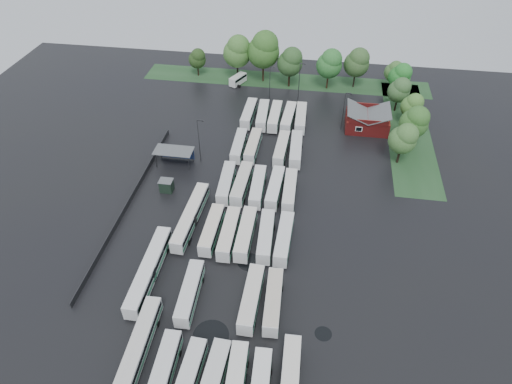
# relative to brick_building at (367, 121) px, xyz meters

# --- Properties ---
(ground) EXTENTS (160.00, 160.00, 0.00)m
(ground) POSITION_rel_brick_building_xyz_m (-24.00, -42.77, -1.87)
(ground) COLOR black
(ground) RESTS_ON ground
(brick_building) EXTENTS (10.07, 8.60, 5.39)m
(brick_building) POSITION_rel_brick_building_xyz_m (0.00, 0.00, 0.00)
(brick_building) COLOR maroon
(brick_building) RESTS_ON ground
(wash_shed) EXTENTS (8.20, 4.20, 3.58)m
(wash_shed) POSITION_rel_brick_building_xyz_m (-41.20, -20.74, 1.12)
(wash_shed) COLOR #2D2D30
(wash_shed) RESTS_ON ground
(utility_hut) EXTENTS (2.70, 2.20, 2.62)m
(utility_hut) POSITION_rel_brick_building_xyz_m (-40.20, -30.17, -0.55)
(utility_hut) COLOR black
(utility_hut) RESTS_ON ground
(grass_strip_north) EXTENTS (80.00, 10.00, 0.01)m
(grass_strip_north) POSITION_rel_brick_building_xyz_m (-22.00, 22.03, -1.86)
(grass_strip_north) COLOR #1F4220
(grass_strip_north) RESTS_ON ground
(grass_strip_east) EXTENTS (10.00, 50.00, 0.01)m
(grass_strip_east) POSITION_rel_brick_building_xyz_m (10.00, 0.03, -1.86)
(grass_strip_east) COLOR #1F4220
(grass_strip_east) RESTS_ON ground
(west_fence) EXTENTS (0.10, 50.00, 1.20)m
(west_fence) POSITION_rel_brick_building_xyz_m (-46.20, -34.77, -1.27)
(west_fence) COLOR #2D2D30
(west_fence) RESTS_ON ground
(bus_r0c0) EXTENTS (2.73, 11.40, 3.15)m
(bus_r0c0) POSITION_rel_brick_building_xyz_m (-28.53, -68.49, -0.13)
(bus_r0c0) COLOR silver
(bus_r0c0) RESTS_ON ground
(bus_r0c1) EXTENTS (2.76, 11.08, 3.06)m
(bus_r0c1) POSITION_rel_brick_building_xyz_m (-25.05, -68.93, -0.18)
(bus_r0c1) COLOR silver
(bus_r0c1) RESTS_ON ground
(bus_r0c2) EXTENTS (3.00, 11.66, 3.22)m
(bus_r0c2) POSITION_rel_brick_building_xyz_m (-21.81, -68.99, -0.10)
(bus_r0c2) COLOR silver
(bus_r0c2) RESTS_ON ground
(bus_r0c3) EXTENTS (2.86, 11.08, 3.06)m
(bus_r0c3) POSITION_rel_brick_building_xyz_m (-18.83, -68.51, -0.19)
(bus_r0c3) COLOR silver
(bus_r0c3) RESTS_ON ground
(bus_r1c0) EXTENTS (2.78, 11.27, 3.12)m
(bus_r1c0) POSITION_rel_brick_building_xyz_m (-28.50, -55.28, -0.15)
(bus_r1c0) COLOR silver
(bus_r1c0) RESTS_ON ground
(bus_r1c3) EXTENTS (2.56, 11.52, 3.20)m
(bus_r1c3) POSITION_rel_brick_building_xyz_m (-18.95, -54.93, -0.11)
(bus_r1c3) COLOR silver
(bus_r1c3) RESTS_ON ground
(bus_r1c4) EXTENTS (2.81, 11.15, 3.08)m
(bus_r1c4) POSITION_rel_brick_building_xyz_m (-15.60, -54.87, -0.17)
(bus_r1c4) COLOR silver
(bus_r1c4) RESTS_ON ground
(bus_r2c0) EXTENTS (2.43, 11.11, 3.09)m
(bus_r2c0) POSITION_rel_brick_building_xyz_m (-28.29, -41.29, -0.17)
(bus_r2c0) COLOR silver
(bus_r2c0) RESTS_ON ground
(bus_r2c1) EXTENTS (2.57, 11.41, 3.17)m
(bus_r2c1) POSITION_rel_brick_building_xyz_m (-25.10, -41.79, -0.12)
(bus_r2c1) COLOR silver
(bus_r2c1) RESTS_ON ground
(bus_r2c2) EXTENTS (2.55, 11.60, 3.23)m
(bus_r2c2) POSITION_rel_brick_building_xyz_m (-22.17, -41.44, -0.09)
(bus_r2c2) COLOR silver
(bus_r2c2) RESTS_ON ground
(bus_r2c3) EXTENTS (2.95, 11.38, 3.14)m
(bus_r2c3) POSITION_rel_brick_building_xyz_m (-18.60, -41.43, -0.14)
(bus_r2c3) COLOR silver
(bus_r2c3) RESTS_ON ground
(bus_r2c4) EXTENTS (2.58, 11.29, 3.13)m
(bus_r2c4) POSITION_rel_brick_building_xyz_m (-15.41, -41.50, -0.14)
(bus_r2c4) COLOR silver
(bus_r2c4) RESTS_ON ground
(bus_r3c0) EXTENTS (2.96, 11.45, 3.16)m
(bus_r3c0) POSITION_rel_brick_building_xyz_m (-28.42, -27.98, -0.13)
(bus_r3c0) COLOR silver
(bus_r3c0) RESTS_ON ground
(bus_r3c1) EXTENTS (2.80, 11.60, 3.21)m
(bus_r3c1) POSITION_rel_brick_building_xyz_m (-25.32, -27.73, -0.10)
(bus_r3c1) COLOR silver
(bus_r3c1) RESTS_ON ground
(bus_r3c2) EXTENTS (2.75, 11.22, 3.10)m
(bus_r3c2) POSITION_rel_brick_building_xyz_m (-22.05, -28.18, -0.16)
(bus_r3c2) COLOR silver
(bus_r3c2) RESTS_ON ground
(bus_r3c3) EXTENTS (2.75, 11.29, 3.12)m
(bus_r3c3) POSITION_rel_brick_building_xyz_m (-18.64, -27.96, -0.15)
(bus_r3c3) COLOR silver
(bus_r3c3) RESTS_ON ground
(bus_r3c4) EXTENTS (2.58, 11.07, 3.07)m
(bus_r3c4) POSITION_rel_brick_building_xyz_m (-15.72, -28.23, -0.18)
(bus_r3c4) COLOR silver
(bus_r3c4) RESTS_ON ground
(bus_r4c0) EXTENTS (2.59, 10.98, 3.04)m
(bus_r4c0) POSITION_rel_brick_building_xyz_m (-28.37, -14.55, -0.19)
(bus_r4c0) COLOR silver
(bus_r4c0) RESTS_ON ground
(bus_r4c1) EXTENTS (2.53, 11.03, 3.06)m
(bus_r4c1) POSITION_rel_brick_building_xyz_m (-25.23, -14.12, -0.18)
(bus_r4c1) COLOR silver
(bus_r4c1) RESTS_ON ground
(bus_r4c3) EXTENTS (2.68, 11.16, 3.09)m
(bus_r4c3) POSITION_rel_brick_building_xyz_m (-18.90, -14.27, -0.17)
(bus_r4c3) COLOR silver
(bus_r4c3) RESTS_ON ground
(bus_r4c4) EXTENTS (2.88, 11.61, 3.21)m
(bus_r4c4) POSITION_rel_brick_building_xyz_m (-15.73, -14.15, -0.10)
(bus_r4c4) COLOR silver
(bus_r4c4) RESTS_ON ground
(bus_r5c0) EXTENTS (2.54, 11.34, 3.15)m
(bus_r5c0) POSITION_rel_brick_building_xyz_m (-28.49, -0.47, -0.13)
(bus_r5c0) COLOR silver
(bus_r5c0) RESTS_ON ground
(bus_r5c1) EXTENTS (3.00, 11.51, 3.17)m
(bus_r5c1) POSITION_rel_brick_building_xyz_m (-25.04, -0.84, -0.12)
(bus_r5c1) COLOR silver
(bus_r5c1) RESTS_ON ground
(bus_r5c2) EXTENTS (2.45, 11.44, 3.19)m
(bus_r5c2) POSITION_rel_brick_building_xyz_m (-22.00, -0.88, -0.11)
(bus_r5c2) COLOR silver
(bus_r5c2) RESTS_ON ground
(bus_r5c3) EXTENTS (2.96, 11.54, 3.18)m
(bus_r5c3) POSITION_rel_brick_building_xyz_m (-18.70, -0.91, -0.11)
(bus_r5c3) COLOR silver
(bus_r5c3) RESTS_ON ground
(bus_r5c4) EXTENTS (2.72, 11.40, 3.16)m
(bus_r5c4) POSITION_rel_brick_building_xyz_m (-15.75, -0.63, -0.13)
(bus_r5c4) COLOR silver
(bus_r5c4) RESTS_ON ground
(artic_bus_west_a) EXTENTS (2.78, 16.59, 3.07)m
(artic_bus_west_a) POSITION_rel_brick_building_xyz_m (-33.07, -66.04, -0.16)
(artic_bus_west_a) COLOR silver
(artic_bus_west_a) RESTS_ON ground
(artic_bus_west_b) EXTENTS (3.04, 16.74, 3.09)m
(artic_bus_west_b) POSITION_rel_brick_building_xyz_m (-32.90, -38.55, -0.15)
(artic_bus_west_b) COLOR silver
(artic_bus_west_b) RESTS_ON ground
(artic_bus_west_c) EXTENTS (2.59, 17.40, 3.23)m
(artic_bus_west_c) POSITION_rel_brick_building_xyz_m (-36.17, -52.00, -0.08)
(artic_bus_west_c) COLOR silver
(artic_bus_west_c) RESTS_ON ground
(minibus) EXTENTS (4.30, 6.08, 2.50)m
(minibus) POSITION_rel_brick_building_xyz_m (-34.70, 17.96, -0.48)
(minibus) COLOR silver
(minibus) RESTS_ON ground
(tree_north_0) EXTENTS (4.90, 4.90, 8.11)m
(tree_north_0) POSITION_rel_brick_building_xyz_m (-46.84, 21.47, 3.35)
(tree_north_0) COLOR black
(tree_north_0) RESTS_ON ground
(tree_north_1) EXTENTS (7.71, 7.71, 12.78)m
(tree_north_1) POSITION_rel_brick_building_xyz_m (-35.22, 21.13, 6.36)
(tree_north_1) COLOR black
(tree_north_1) RESTS_ON ground
(tree_north_2) EXTENTS (8.79, 8.79, 14.55)m
(tree_north_2) POSITION_rel_brick_building_xyz_m (-27.85, 20.72, 7.50)
(tree_north_2) COLOR #362216
(tree_north_2) RESTS_ON ground
(tree_north_3) EXTENTS (6.83, 6.83, 11.32)m
(tree_north_3) POSITION_rel_brick_building_xyz_m (-20.36, 18.72, 5.41)
(tree_north_3) COLOR black
(tree_north_3) RESTS_ON ground
(tree_north_4) EXTENTS (6.85, 6.85, 11.34)m
(tree_north_4) POSITION_rel_brick_building_xyz_m (-9.93, 19.13, 5.43)
(tree_north_4) COLOR #382315
(tree_north_4) RESTS_ON ground
(tree_north_5) EXTENTS (6.79, 6.79, 11.25)m
(tree_north_5) POSITION_rel_brick_building_xyz_m (-2.72, 21.11, 5.37)
(tree_north_5) COLOR black
(tree_north_5) RESTS_ON ground
(tree_north_6) EXTENTS (4.87, 4.86, 8.05)m
(tree_north_6) POSITION_rel_brick_building_xyz_m (7.30, 21.71, 3.31)
(tree_north_6) COLOR #321D10
(tree_north_6) RESTS_ON ground
(tree_east_0) EXTENTS (5.94, 5.93, 9.82)m
(tree_east_0) POSITION_rel_brick_building_xyz_m (6.52, -13.25, 4.45)
(tree_east_0) COLOR black
(tree_east_0) RESTS_ON ground
(tree_east_1) EXTENTS (6.33, 6.33, 10.48)m
(tree_east_1) POSITION_rel_brick_building_xyz_m (9.38, -6.77, 4.88)
(tree_east_1) COLOR black
(tree_east_1) RESTS_ON ground
(tree_east_2) EXTENTS (5.13, 5.13, 8.49)m
(tree_east_2) POSITION_rel_brick_building_xyz_m (10.14, 2.99, 3.59)
(tree_east_2) COLOR black
(tree_east_2) RESTS_ON ground
(tree_east_3) EXTENTS (5.54, 5.54, 9.17)m
(tree_east_3) POSITION_rel_brick_building_xyz_m (7.65, 9.51, 4.03)
(tree_east_3) COLOR black
(tree_east_3) RESTS_ON ground
(tree_east_4) EXTENTS (5.79, 5.77, 9.56)m
(tree_east_4) POSITION_rel_brick_building_xyz_m (8.44, 17.13, 4.28)
(tree_east_4) COLOR #382316
(tree_east_4) RESTS_ON ground
(lamp_post_ne) EXTENTS (1.49, 0.29, 9.70)m
(lamp_post_ne) POSITION_rel_brick_building_xyz_m (-5.78, -1.51, 3.77)
(lamp_post_ne) COLOR #2D2D30
(lamp_post_ne) RESTS_ON ground
(lamp_post_nw) EXTENTS (1.60, 0.31, 10.38)m
(lamp_post_nw) POSITION_rel_brick_building_xyz_m (-35.86, -19.19, 4.16)
(lamp_post_nw) COLOR #2D2D30
(lamp_post_nw) RESTS_ON ground
(lamp_post_back_w) EXTENTS (1.40, 0.27, 9.09)m
(lamp_post_back_w) POSITION_rel_brick_building_xyz_m (-24.76, 10.89, 3.41)
(lamp_post_back_w) COLOR #2D2D30
(lamp_post_back_w) RESTS_ON ground
(lamp_post_back_e) EXTENTS (1.57, 0.31, 10.19)m
(lamp_post_back_e) POSITION_rel_brick_building_xyz_m (-17.22, 11.62, 4.05)
(lamp_post_back_e) COLOR #2D2D30
(lamp_post_back_e) RESTS_ON ground
(puddle_0) EXTENTS (5.32, 5.32, 0.01)m
(puddle_0) POSITION_rel_brick_building_xyz_m (-23.93, -61.02, -1.86)
(puddle_0) COLOR black
(puddle_0) RESTS_ON ground
(puddle_1) EXTENTS (3.26, 3.26, 0.01)m
(puddle_1) POSITION_rel_brick_building_xyz_m (-18.33, -67.56, -1.86)
(puddle_1) COLOR black
(puddle_1) RESTS_ON ground
(puddle_2) EXTENTS (4.67, 4.67, 0.01)m
(puddle_2) POSITION_rel_brick_building_xyz_m (-34.00, -42.92, -1.86)
(puddle_2) COLOR black
(puddle_2) RESTS_ON ground
(puddle_3) EXTENTS (4.07, 4.07, 0.01)m
(puddle_3) POSITION_rel_brick_building_xyz_m (-20.72, -46.27, -1.86)
(puddle_3) COLOR black
(puddle_3) RESTS_ON ground
(puddle_4) EXTENTS (2.55, 2.55, 0.01)m
(puddle_4) POSITION_rel_brick_building_xyz_m (-7.74, -58.23, -1.86)
(puddle_4) COLOR black
(puddle_4) RESTS_ON ground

